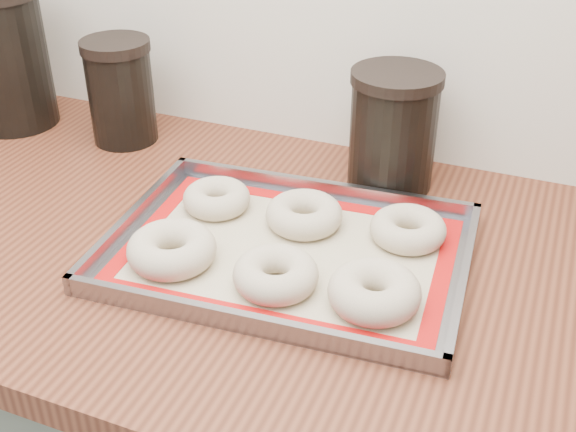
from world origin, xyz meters
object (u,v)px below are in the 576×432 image
at_px(baking_tray, 288,251).
at_px(bagel_front_right, 374,292).
at_px(bagel_front_mid, 276,274).
at_px(canister_left, 4,56).
at_px(bagel_front_left, 172,249).
at_px(canister_mid, 121,91).
at_px(canister_right, 393,130).
at_px(bagel_back_left, 217,198).
at_px(bagel_back_mid, 304,214).
at_px(bagel_back_right, 408,229).

distance_m(baking_tray, bagel_front_right, 0.15).
height_order(bagel_front_mid, canister_left, canister_left).
relative_size(bagel_front_left, bagel_front_right, 1.04).
bearing_deg(canister_mid, canister_right, 2.17).
relative_size(baking_tray, bagel_front_mid, 4.62).
relative_size(bagel_back_left, bagel_back_mid, 0.91).
distance_m(baking_tray, bagel_back_mid, 0.07).
distance_m(bagel_front_left, bagel_back_mid, 0.19).
bearing_deg(bagel_back_left, baking_tray, -25.03).
xyz_separation_m(bagel_front_left, bagel_front_mid, (0.14, 0.00, -0.00)).
distance_m(bagel_front_right, canister_mid, 0.60).
bearing_deg(bagel_front_left, canister_mid, 131.47).
bearing_deg(baking_tray, canister_left, 161.40).
relative_size(baking_tray, canister_left, 1.98).
distance_m(bagel_back_mid, canister_mid, 0.42).
height_order(canister_left, canister_right, canister_left).
height_order(bagel_front_left, bagel_back_mid, bagel_front_left).
distance_m(canister_left, canister_mid, 0.22).
bearing_deg(canister_mid, bagel_front_mid, -36.07).
relative_size(bagel_front_left, canister_left, 0.47).
distance_m(bagel_front_left, bagel_front_right, 0.26).
distance_m(bagel_back_left, canister_mid, 0.30).
distance_m(bagel_front_left, canister_mid, 0.40).
bearing_deg(canister_left, baking_tray, -18.60).
relative_size(bagel_front_mid, bagel_back_left, 1.09).
height_order(baking_tray, bagel_back_left, bagel_back_left).
bearing_deg(canister_left, bagel_back_right, -9.03).
bearing_deg(bagel_back_left, bagel_back_right, 4.84).
xyz_separation_m(bagel_front_right, bagel_back_right, (0.00, 0.15, -0.00)).
xyz_separation_m(baking_tray, canister_mid, (-0.39, 0.22, 0.08)).
height_order(bagel_front_mid, bagel_back_mid, same).
bearing_deg(bagel_back_mid, canister_left, 167.23).
xyz_separation_m(bagel_back_mid, bagel_back_right, (0.14, 0.02, -0.00)).
height_order(bagel_back_right, canister_mid, canister_mid).
bearing_deg(bagel_front_left, bagel_back_mid, 49.23).
height_order(baking_tray, bagel_front_right, bagel_front_right).
bearing_deg(bagel_back_left, bagel_front_mid, -42.64).
bearing_deg(bagel_front_right, bagel_front_mid, -175.63).
bearing_deg(canister_mid, canister_left, -176.27).
relative_size(bagel_back_right, canister_right, 0.56).
height_order(bagel_back_left, canister_mid, canister_mid).
xyz_separation_m(bagel_back_mid, canister_mid, (-0.39, 0.15, 0.06)).
bearing_deg(bagel_back_right, bagel_back_left, -175.16).
height_order(baking_tray, canister_left, canister_left).
bearing_deg(canister_right, bagel_front_right, -78.03).
distance_m(bagel_back_left, canister_right, 0.28).
height_order(baking_tray, bagel_front_mid, bagel_front_mid).
bearing_deg(canister_right, bagel_back_mid, -113.81).
bearing_deg(canister_mid, bagel_front_right, -28.52).
height_order(bagel_back_mid, canister_right, canister_right).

